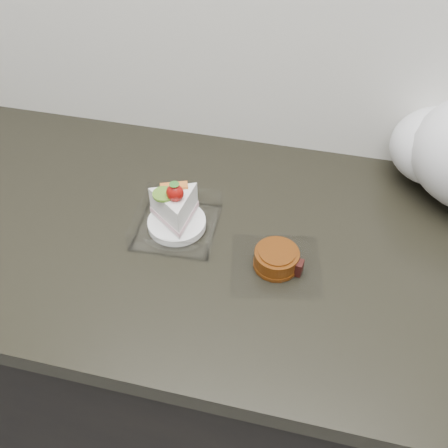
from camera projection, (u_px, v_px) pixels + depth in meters
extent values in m
cube|color=black|center=(236.00, 365.00, 1.27)|extent=(2.00, 0.60, 0.86)
cube|color=black|center=(240.00, 246.00, 0.95)|extent=(2.04, 0.64, 0.04)
cube|color=white|center=(177.00, 227.00, 0.96)|extent=(0.16, 0.16, 0.00)
cylinder|color=white|center=(177.00, 223.00, 0.95)|extent=(0.11, 0.11, 0.02)
ellipsoid|color=#AD160B|center=(175.00, 193.00, 0.88)|extent=(0.03, 0.03, 0.03)
cone|color=#2D7223|center=(174.00, 186.00, 0.87)|extent=(0.02, 0.02, 0.01)
cylinder|color=olive|center=(164.00, 194.00, 0.89)|extent=(0.04, 0.04, 0.01)
cube|color=orange|center=(174.00, 186.00, 0.91)|extent=(0.05, 0.04, 0.01)
cube|color=white|center=(276.00, 265.00, 0.89)|extent=(0.18, 0.18, 0.00)
cylinder|color=#67340C|center=(276.00, 259.00, 0.88)|extent=(0.10, 0.10, 0.03)
cylinder|color=#67340C|center=(276.00, 263.00, 0.89)|extent=(0.11, 0.11, 0.01)
cylinder|color=#67340C|center=(277.00, 252.00, 0.86)|extent=(0.08, 0.08, 0.00)
cube|color=black|center=(296.00, 267.00, 0.87)|extent=(0.02, 0.02, 0.03)
ellipsoid|color=silver|center=(438.00, 147.00, 0.98)|extent=(0.21, 0.20, 0.15)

